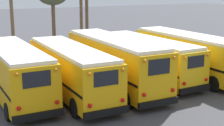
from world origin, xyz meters
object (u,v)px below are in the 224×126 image
object	(u,v)px
utility_pole	(12,15)
school_bus_1	(70,69)
school_bus_2	(114,61)
school_bus_4	(188,53)
school_bus_3	(148,57)
school_bus_0	(15,71)

from	to	relation	value
utility_pole	school_bus_1	bearing A→B (deg)	-82.59
school_bus_2	school_bus_4	distance (m)	6.26
school_bus_2	school_bus_3	xyz separation A→B (m)	(3.13, 0.70, -0.19)
school_bus_0	utility_pole	bearing A→B (deg)	78.82
school_bus_1	school_bus_3	xyz separation A→B (m)	(6.26, 0.98, -0.05)
school_bus_3	school_bus_4	world-z (taller)	school_bus_4
school_bus_0	school_bus_2	xyz separation A→B (m)	(6.25, -0.73, 0.12)
school_bus_0	school_bus_2	bearing A→B (deg)	-6.70
school_bus_4	utility_pole	size ratio (longest dim) A/B	1.31
school_bus_4	utility_pole	world-z (taller)	utility_pole
school_bus_0	school_bus_1	bearing A→B (deg)	-17.95
school_bus_0	school_bus_4	bearing A→B (deg)	-2.73
school_bus_1	utility_pole	distance (m)	10.55
school_bus_3	utility_pole	size ratio (longest dim) A/B	1.21
school_bus_2	school_bus_4	bearing A→B (deg)	1.26
school_bus_3	school_bus_2	bearing A→B (deg)	-167.39
school_bus_0	school_bus_4	xyz separation A→B (m)	(12.51, -0.60, 0.04)
school_bus_3	school_bus_4	distance (m)	3.18
school_bus_0	school_bus_1	world-z (taller)	school_bus_0
school_bus_1	school_bus_4	size ratio (longest dim) A/B	0.94
school_bus_0	utility_pole	xyz separation A→B (m)	(1.81, 9.14, 2.54)
school_bus_0	school_bus_2	distance (m)	6.30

